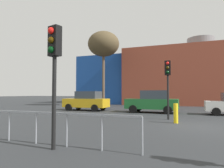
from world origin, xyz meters
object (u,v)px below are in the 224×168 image
bare_tree_0 (104,44)px  bollard_yellow_0 (176,113)px  traffic_light_island (168,76)px  traffic_light_near_left (54,58)px  parked_car_0 (87,101)px  parked_car_1 (153,102)px

bare_tree_0 → bollard_yellow_0: bearing=-51.6°
traffic_light_island → bollard_yellow_0: size_ratio=3.41×
traffic_light_near_left → parked_car_0: bearing=-143.4°
parked_car_0 → parked_car_1: bearing=-180.0°
parked_car_1 → traffic_light_island: (1.67, -4.28, 1.77)m
bare_tree_0 → parked_car_1: bearing=-40.8°
parked_car_0 → bollard_yellow_0: 10.20m
parked_car_1 → bollard_yellow_0: size_ratio=4.03×
traffic_light_island → bollard_yellow_0: 2.62m
bare_tree_0 → traffic_light_island: bearing=-49.8°
parked_car_1 → bollard_yellow_0: 6.09m
traffic_light_island → bare_tree_0: bearing=-142.1°
traffic_light_near_left → bare_tree_0: bare_tree_0 is taller
parked_car_1 → traffic_light_near_left: bearing=86.2°
parked_car_1 → traffic_light_near_left: (-0.82, -12.37, 1.73)m
traffic_light_near_left → traffic_light_island: size_ratio=0.99×
bare_tree_0 → parked_car_0: bearing=-81.5°
traffic_light_near_left → bollard_yellow_0: bearing=168.6°
traffic_light_near_left → bare_tree_0: size_ratio=0.38×
parked_car_0 → traffic_light_near_left: 13.64m
parked_car_1 → bare_tree_0: 11.77m
traffic_light_island → parked_car_1: bearing=-160.9°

